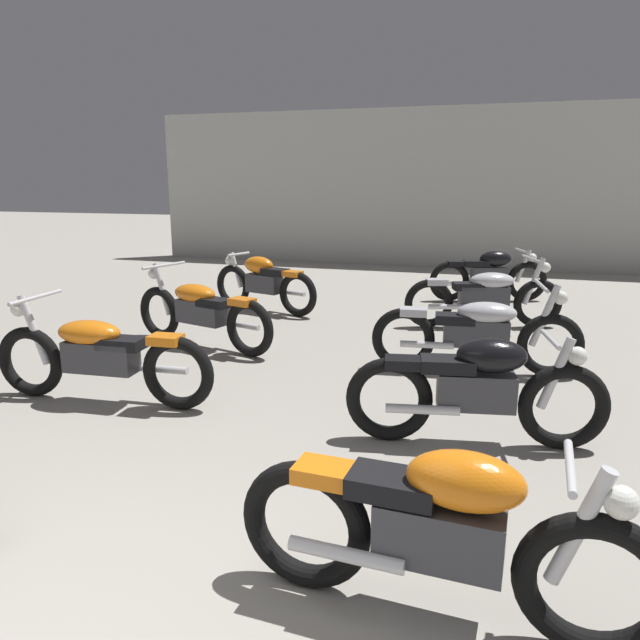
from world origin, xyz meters
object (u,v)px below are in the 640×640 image
at_px(motorcycle_left_row_1, 100,355).
at_px(motorcycle_left_row_2, 201,310).
at_px(motorcycle_left_row_3, 264,282).
at_px(motorcycle_right_row_1, 477,388).
at_px(motorcycle_right_row_2, 477,331).
at_px(motorcycle_right_row_3, 485,295).
at_px(motorcycle_right_row_4, 489,274).
at_px(motorcycle_right_row_0, 441,529).

distance_m(motorcycle_left_row_1, motorcycle_left_row_2, 1.95).
xyz_separation_m(motorcycle_left_row_3, motorcycle_right_row_1, (3.36, -3.99, 0.00)).
bearing_deg(motorcycle_right_row_2, motorcycle_left_row_3, 146.38).
relative_size(motorcycle_right_row_1, motorcycle_right_row_2, 0.90).
height_order(motorcycle_left_row_1, motorcycle_right_row_3, same).
bearing_deg(motorcycle_left_row_1, motorcycle_left_row_2, 90.52).
distance_m(motorcycle_left_row_2, motorcycle_left_row_3, 2.11).
height_order(motorcycle_right_row_1, motorcycle_right_row_4, same).
xyz_separation_m(motorcycle_left_row_1, motorcycle_right_row_4, (3.26, 5.88, 0.01)).
distance_m(motorcycle_right_row_2, motorcycle_right_row_4, 4.01).
distance_m(motorcycle_right_row_0, motorcycle_right_row_4, 7.78).
relative_size(motorcycle_left_row_1, motorcycle_right_row_1, 1.11).
bearing_deg(motorcycle_left_row_3, motorcycle_left_row_2, -88.85).
relative_size(motorcycle_right_row_0, motorcycle_right_row_4, 1.03).
distance_m(motorcycle_left_row_3, motorcycle_right_row_3, 3.30).
distance_m(motorcycle_left_row_2, motorcycle_right_row_0, 5.04).
xyz_separation_m(motorcycle_right_row_2, motorcycle_right_row_4, (0.03, 4.01, 0.01)).
relative_size(motorcycle_left_row_2, motorcycle_right_row_1, 1.08).
bearing_deg(motorcycle_right_row_2, motorcycle_right_row_4, 89.62).
distance_m(motorcycle_left_row_3, motorcycle_right_row_4, 3.78).
xyz_separation_m(motorcycle_left_row_1, motorcycle_right_row_3, (3.24, 3.96, 0.00)).
relative_size(motorcycle_right_row_2, motorcycle_right_row_4, 1.13).
bearing_deg(motorcycle_left_row_1, motorcycle_right_row_3, 50.69).
bearing_deg(motorcycle_left_row_3, motorcycle_right_row_2, -33.62).
height_order(motorcycle_left_row_1, motorcycle_right_row_1, motorcycle_left_row_1).
height_order(motorcycle_left_row_3, motorcycle_right_row_0, same).
relative_size(motorcycle_right_row_1, motorcycle_right_row_4, 1.02).
bearing_deg(motorcycle_right_row_4, motorcycle_right_row_0, -90.19).
xyz_separation_m(motorcycle_right_row_1, motorcycle_right_row_4, (-0.05, 5.81, 0.00)).
bearing_deg(motorcycle_right_row_2, motorcycle_left_row_2, 178.66).
bearing_deg(motorcycle_right_row_4, motorcycle_left_row_3, -151.19).
distance_m(motorcycle_left_row_2, motorcycle_right_row_1, 3.82).
height_order(motorcycle_left_row_2, motorcycle_right_row_4, motorcycle_left_row_2).
relative_size(motorcycle_left_row_3, motorcycle_right_row_2, 0.88).
xyz_separation_m(motorcycle_left_row_1, motorcycle_right_row_2, (3.23, 1.87, 0.00)).
relative_size(motorcycle_left_row_2, motorcycle_right_row_3, 1.00).
bearing_deg(motorcycle_right_row_1, motorcycle_left_row_3, 130.14).
bearing_deg(motorcycle_left_row_1, motorcycle_right_row_0, -30.50).
xyz_separation_m(motorcycle_left_row_1, motorcycle_left_row_2, (-0.02, 1.95, 0.00)).
height_order(motorcycle_left_row_1, motorcycle_left_row_3, motorcycle_left_row_1).
bearing_deg(motorcycle_left_row_1, motorcycle_right_row_4, 61.03).
distance_m(motorcycle_left_row_2, motorcycle_right_row_3, 3.83).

